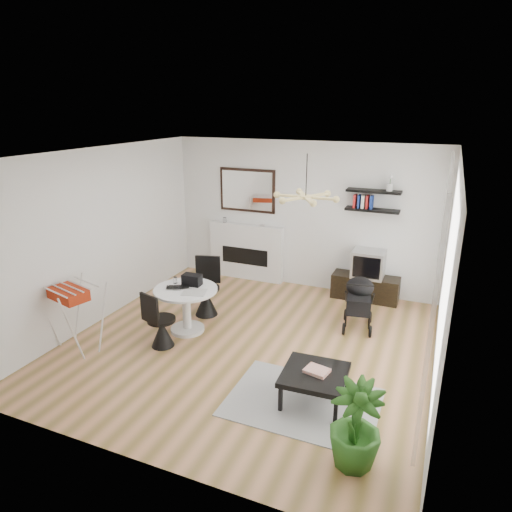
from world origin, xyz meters
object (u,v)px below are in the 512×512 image
at_px(drying_rack, 75,316).
at_px(coffee_table, 315,375).
at_px(fireplace, 246,245).
at_px(crt_tv, 368,264).
at_px(dining_table, 186,303).
at_px(tv_console, 365,287).
at_px(stroller, 359,304).
at_px(potted_plant, 355,425).

distance_m(drying_rack, coffee_table, 3.41).
xyz_separation_m(fireplace, crt_tv, (2.38, -0.14, -0.02)).
bearing_deg(dining_table, tv_console, 44.86).
relative_size(crt_tv, drying_rack, 0.56).
distance_m(fireplace, tv_console, 2.41).
distance_m(fireplace, stroller, 2.76).
bearing_deg(stroller, fireplace, 143.53).
xyz_separation_m(drying_rack, coffee_table, (3.40, 0.12, -0.16)).
bearing_deg(dining_table, drying_rack, -137.03).
xyz_separation_m(tv_console, potted_plant, (0.60, -4.02, 0.23)).
bearing_deg(drying_rack, coffee_table, 17.17).
bearing_deg(dining_table, fireplace, 91.87).
distance_m(crt_tv, coffee_table, 3.22).
xyz_separation_m(crt_tv, coffee_table, (-0.04, -3.21, -0.33)).
height_order(coffee_table, potted_plant, potted_plant).
xyz_separation_m(tv_console, stroller, (0.09, -1.11, 0.16)).
height_order(fireplace, coffee_table, fireplace).
bearing_deg(tv_console, coffee_table, -90.33).
distance_m(fireplace, coffee_table, 4.10).
relative_size(fireplace, crt_tv, 4.00).
distance_m(crt_tv, drying_rack, 4.79).
height_order(crt_tv, potted_plant, crt_tv).
xyz_separation_m(dining_table, coffee_table, (2.26, -0.94, -0.12)).
relative_size(tv_console, coffee_table, 1.52).
height_order(tv_console, crt_tv, crt_tv).
bearing_deg(tv_console, dining_table, -135.14).
distance_m(tv_console, drying_rack, 4.78).
distance_m(crt_tv, dining_table, 3.24).
height_order(dining_table, coffee_table, dining_table).
bearing_deg(potted_plant, stroller, 100.06).
distance_m(tv_console, coffee_table, 3.21).
relative_size(dining_table, coffee_table, 1.25).
relative_size(drying_rack, stroller, 1.11).
xyz_separation_m(tv_console, coffee_table, (-0.02, -3.21, 0.13)).
distance_m(fireplace, potted_plant, 5.10).
bearing_deg(fireplace, tv_console, -3.29).
relative_size(fireplace, tv_console, 1.87).
bearing_deg(crt_tv, dining_table, -135.47).
height_order(dining_table, stroller, stroller).
bearing_deg(crt_tv, drying_rack, -135.98).
relative_size(tv_console, stroller, 1.33).
height_order(fireplace, tv_console, fireplace).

